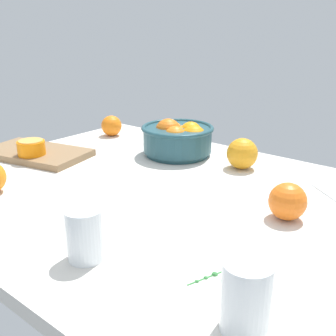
{
  "coord_description": "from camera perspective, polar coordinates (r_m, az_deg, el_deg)",
  "views": [
    {
      "loc": [
        51.49,
        -65.89,
        36.72
      ],
      "look_at": [
        0.58,
        -3.67,
        8.12
      ],
      "focal_mm": 43.14,
      "sensor_mm": 36.0,
      "label": 1
    }
  ],
  "objects": [
    {
      "name": "loose_orange_0",
      "position": [
        1.1,
        10.44,
        2.02
      ],
      "size": [
        8.32,
        8.32,
        8.32
      ],
      "primitive_type": "sphere",
      "color": "orange",
      "rests_on": "ground_plane"
    },
    {
      "name": "second_glass",
      "position": [
        0.68,
        -11.63,
        -9.59
      ],
      "size": [
        6.18,
        6.18,
        8.9
      ],
      "color": "white",
      "rests_on": "ground_plane"
    },
    {
      "name": "juice_glass",
      "position": [
        0.54,
        10.93,
        -17.98
      ],
      "size": [
        6.39,
        6.39,
        9.64
      ],
      "color": "white",
      "rests_on": "ground_plane"
    },
    {
      "name": "herb_sprig_0",
      "position": [
        0.65,
        5.75,
        -14.91
      ],
      "size": [
        2.51,
        6.61,
        1.0
      ],
      "color": "#388440",
      "rests_on": "ground_plane"
    },
    {
      "name": "ground_plane",
      "position": [
        0.92,
        1.18,
        -4.98
      ],
      "size": [
        122.59,
        85.32,
        3.0
      ],
      "primitive_type": "cube",
      "color": "silver"
    },
    {
      "name": "loose_orange_1",
      "position": [
        0.83,
        16.55,
        -4.54
      ],
      "size": [
        7.56,
        7.56,
        7.56
      ],
      "primitive_type": "sphere",
      "color": "orange",
      "rests_on": "ground_plane"
    },
    {
      "name": "fruit_bowl",
      "position": [
        1.2,
        1.42,
        4.28
      ],
      "size": [
        21.35,
        21.35,
        10.7
      ],
      "color": "#234C56",
      "rests_on": "ground_plane"
    },
    {
      "name": "orange_half_0",
      "position": [
        1.2,
        -18.76,
        2.75
      ],
      "size": [
        7.7,
        7.7,
        4.26
      ],
      "color": "orange",
      "rests_on": "cutting_board"
    },
    {
      "name": "loose_orange_2",
      "position": [
        1.43,
        -7.99,
        5.93
      ],
      "size": [
        7.08,
        7.08,
        7.08
      ],
      "primitive_type": "sphere",
      "color": "orange",
      "rests_on": "ground_plane"
    },
    {
      "name": "cutting_board",
      "position": [
        1.25,
        -18.15,
        2.02
      ],
      "size": [
        33.78,
        23.64,
        1.92
      ],
      "primitive_type": "cube",
      "rotation": [
        0.0,
        0.0,
        0.23
      ],
      "color": "olive",
      "rests_on": "ground_plane"
    }
  ]
}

